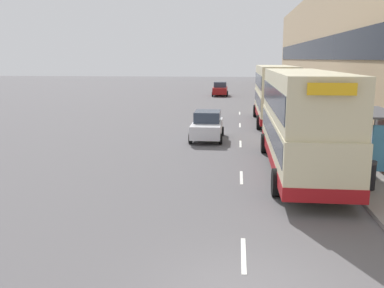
{
  "coord_description": "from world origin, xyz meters",
  "views": [
    {
      "loc": [
        -0.24,
        -8.15,
        4.8
      ],
      "look_at": [
        -3.4,
        21.69,
        -1.18
      ],
      "focal_mm": 40.0,
      "sensor_mm": 36.0,
      "label": 1
    }
  ],
  "objects_px": {
    "litter_bin": "(368,175)",
    "double_decker_bus_ahead": "(275,93)",
    "car_1": "(207,126)",
    "pedestrian_1": "(362,132)",
    "double_decker_bus_near": "(301,120)",
    "bus_shelter": "(380,130)",
    "car_0": "(220,89)",
    "pedestrian_at_shelter": "(338,138)"
  },
  "relations": [
    {
      "from": "litter_bin",
      "to": "double_decker_bus_ahead",
      "type": "bearing_deg",
      "value": 96.6
    },
    {
      "from": "double_decker_bus_ahead",
      "to": "litter_bin",
      "type": "height_order",
      "value": "double_decker_bus_ahead"
    },
    {
      "from": "car_1",
      "to": "pedestrian_1",
      "type": "xyz_separation_m",
      "value": [
        8.23,
        -2.93,
        0.24
      ]
    },
    {
      "from": "double_decker_bus_near",
      "to": "litter_bin",
      "type": "xyz_separation_m",
      "value": [
        2.08,
        -2.72,
        -1.62
      ]
    },
    {
      "from": "double_decker_bus_near",
      "to": "litter_bin",
      "type": "distance_m",
      "value": 3.78
    },
    {
      "from": "bus_shelter",
      "to": "car_0",
      "type": "xyz_separation_m",
      "value": [
        -8.29,
        38.39,
        -0.98
      ]
    },
    {
      "from": "pedestrian_1",
      "to": "litter_bin",
      "type": "xyz_separation_m",
      "value": [
        -1.66,
        -6.99,
        -0.41
      ]
    },
    {
      "from": "car_1",
      "to": "litter_bin",
      "type": "distance_m",
      "value": 11.9
    },
    {
      "from": "double_decker_bus_ahead",
      "to": "car_1",
      "type": "xyz_separation_m",
      "value": [
        -4.57,
        -7.3,
        -1.44
      ]
    },
    {
      "from": "pedestrian_at_shelter",
      "to": "car_0",
      "type": "bearing_deg",
      "value": 101.42
    },
    {
      "from": "pedestrian_at_shelter",
      "to": "double_decker_bus_ahead",
      "type": "bearing_deg",
      "value": 100.46
    },
    {
      "from": "double_decker_bus_near",
      "to": "car_0",
      "type": "bearing_deg",
      "value": 97.36
    },
    {
      "from": "bus_shelter",
      "to": "pedestrian_1",
      "type": "distance_m",
      "value": 4.15
    },
    {
      "from": "pedestrian_at_shelter",
      "to": "pedestrian_1",
      "type": "height_order",
      "value": "pedestrian_1"
    },
    {
      "from": "car_0",
      "to": "car_1",
      "type": "distance_m",
      "value": 31.42
    },
    {
      "from": "car_0",
      "to": "litter_bin",
      "type": "height_order",
      "value": "car_0"
    },
    {
      "from": "double_decker_bus_ahead",
      "to": "pedestrian_at_shelter",
      "type": "bearing_deg",
      "value": -79.54
    },
    {
      "from": "double_decker_bus_near",
      "to": "car_1",
      "type": "height_order",
      "value": "double_decker_bus_near"
    },
    {
      "from": "double_decker_bus_near",
      "to": "pedestrian_1",
      "type": "xyz_separation_m",
      "value": [
        3.74,
        4.27,
        -1.2
      ]
    },
    {
      "from": "pedestrian_at_shelter",
      "to": "litter_bin",
      "type": "relative_size",
      "value": 1.63
    },
    {
      "from": "bus_shelter",
      "to": "car_1",
      "type": "bearing_deg",
      "value": 138.12
    },
    {
      "from": "double_decker_bus_ahead",
      "to": "litter_bin",
      "type": "distance_m",
      "value": 17.41
    },
    {
      "from": "double_decker_bus_near",
      "to": "double_decker_bus_ahead",
      "type": "relative_size",
      "value": 1.1
    },
    {
      "from": "pedestrian_at_shelter",
      "to": "litter_bin",
      "type": "bearing_deg",
      "value": -91.47
    },
    {
      "from": "pedestrian_1",
      "to": "pedestrian_at_shelter",
      "type": "bearing_deg",
      "value": -138.55
    },
    {
      "from": "litter_bin",
      "to": "double_decker_bus_near",
      "type": "bearing_deg",
      "value": 127.35
    },
    {
      "from": "double_decker_bus_near",
      "to": "pedestrian_at_shelter",
      "type": "xyz_separation_m",
      "value": [
        2.22,
        2.93,
        -1.27
      ]
    },
    {
      "from": "double_decker_bus_ahead",
      "to": "pedestrian_at_shelter",
      "type": "xyz_separation_m",
      "value": [
        2.14,
        -11.57,
        -1.27
      ]
    },
    {
      "from": "bus_shelter",
      "to": "litter_bin",
      "type": "distance_m",
      "value": 3.41
    },
    {
      "from": "double_decker_bus_ahead",
      "to": "bus_shelter",
      "type": "bearing_deg",
      "value": -77.31
    },
    {
      "from": "double_decker_bus_near",
      "to": "pedestrian_1",
      "type": "height_order",
      "value": "double_decker_bus_near"
    },
    {
      "from": "double_decker_bus_ahead",
      "to": "pedestrian_1",
      "type": "relative_size",
      "value": 5.53
    },
    {
      "from": "pedestrian_1",
      "to": "car_1",
      "type": "bearing_deg",
      "value": 160.39
    },
    {
      "from": "bus_shelter",
      "to": "pedestrian_at_shelter",
      "type": "relative_size",
      "value": 2.45
    },
    {
      "from": "double_decker_bus_ahead",
      "to": "litter_bin",
      "type": "bearing_deg",
      "value": -83.4
    },
    {
      "from": "bus_shelter",
      "to": "pedestrian_at_shelter",
      "type": "bearing_deg",
      "value": 111.72
    },
    {
      "from": "car_0",
      "to": "bus_shelter",
      "type": "bearing_deg",
      "value": 102.18
    },
    {
      "from": "pedestrian_1",
      "to": "litter_bin",
      "type": "bearing_deg",
      "value": -103.39
    },
    {
      "from": "bus_shelter",
      "to": "double_decker_bus_near",
      "type": "relative_size",
      "value": 0.38
    },
    {
      "from": "double_decker_bus_near",
      "to": "litter_bin",
      "type": "bearing_deg",
      "value": -52.65
    },
    {
      "from": "pedestrian_1",
      "to": "litter_bin",
      "type": "relative_size",
      "value": 1.76
    },
    {
      "from": "pedestrian_1",
      "to": "double_decker_bus_near",
      "type": "bearing_deg",
      "value": -131.2
    }
  ]
}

